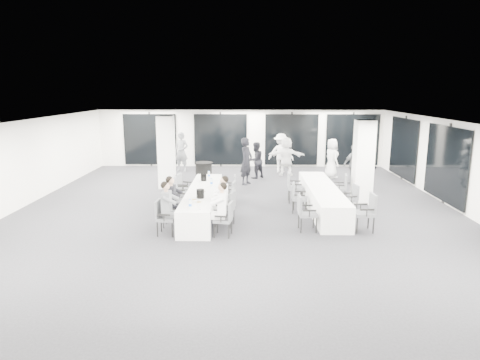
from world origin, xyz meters
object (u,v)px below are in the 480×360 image
object	(u,v)px
chair_main_left_far	(183,186)
chair_side_right_near	(367,210)
chair_side_right_far	(342,186)
standing_guest_e	(332,156)
chair_side_left_mid	(297,196)
standing_guest_c	(281,151)
chair_main_left_second	(168,209)
standing_guest_d	(354,162)
chair_main_right_far	(231,186)
standing_guest_h	(367,163)
banquet_table_main	(203,202)
chair_main_left_fourth	(179,191)
standing_guest_b	(256,158)
banquet_table_side	(322,198)
chair_side_left_far	(293,185)
chair_main_right_second	(228,206)
ice_bucket_far	(204,178)
chair_side_left_near	(305,211)
chair_main_left_near	(163,215)
ice_bucket_near	(200,194)
standing_guest_f	(286,154)
chair_main_right_mid	(229,201)
chair_side_right_mid	(351,197)
chair_main_left_mid	(174,198)
chair_main_right_fourth	(230,194)
chair_main_right_near	(226,217)
standing_guest_g	(181,149)
cocktail_table	(204,175)
standing_guest_a	(246,158)

from	to	relation	value
chair_main_left_far	chair_side_right_near	xyz separation A→B (m)	(5.45, -3.08, 0.05)
chair_side_right_far	standing_guest_e	bearing A→B (deg)	4.00
chair_side_left_mid	standing_guest_c	world-z (taller)	standing_guest_c
chair_main_left_second	standing_guest_c	bearing A→B (deg)	156.55
chair_side_left_mid	standing_guest_d	distance (m)	4.94
chair_main_right_far	standing_guest_h	xyz separation A→B (m)	(5.17, 2.00, 0.50)
banquet_table_main	chair_main_left_fourth	distance (m)	1.09
standing_guest_b	standing_guest_e	distance (m)	3.31
chair_main_right_far	standing_guest_b	bearing A→B (deg)	-13.43
banquet_table_side	chair_side_left_far	world-z (taller)	chair_side_left_far
standing_guest_b	chair_main_right_second	bearing A→B (deg)	41.52
chair_main_left_far	standing_guest_b	distance (m)	4.75
ice_bucket_far	chair_side_left_mid	bearing A→B (deg)	-20.53
chair_side_left_near	chair_side_left_far	bearing A→B (deg)	177.93
chair_main_left_near	chair_main_right_second	distance (m)	1.83
ice_bucket_near	chair_main_left_fourth	bearing A→B (deg)	117.62
banquet_table_side	standing_guest_h	distance (m)	3.81
standing_guest_f	chair_main_right_mid	bearing A→B (deg)	78.46
chair_side_right_near	chair_side_right_mid	bearing A→B (deg)	-1.71
chair_main_left_mid	chair_main_right_far	xyz separation A→B (m)	(1.66, 1.79, -0.04)
banquet_table_side	chair_main_right_fourth	world-z (taller)	chair_main_right_fourth
chair_main_left_far	chair_main_right_near	size ratio (longest dim) A/B	1.04
chair_main_left_fourth	ice_bucket_near	world-z (taller)	ice_bucket_near
chair_main_right_near	standing_guest_f	distance (m)	8.45
standing_guest_g	ice_bucket_far	size ratio (longest dim) A/B	9.10
chair_main_left_far	chair_side_left_mid	size ratio (longest dim) A/B	1.02
chair_main_left_far	chair_side_right_mid	bearing A→B (deg)	86.67
chair_main_left_mid	chair_main_left_fourth	bearing A→B (deg)	-169.82
chair_side_right_near	chair_side_right_mid	xyz separation A→B (m)	(-0.01, 1.71, -0.08)
chair_main_left_near	chair_main_left_mid	size ratio (longest dim) A/B	0.97
chair_main_right_near	chair_side_left_far	world-z (taller)	chair_side_left_far
chair_main_right_second	chair_main_right_far	distance (m)	2.80
cocktail_table	chair_main_left_fourth	bearing A→B (deg)	-100.16
chair_main_left_fourth	standing_guest_a	bearing A→B (deg)	152.12
standing_guest_f	chair_side_right_mid	bearing A→B (deg)	112.17
cocktail_table	chair_side_left_near	world-z (taller)	cocktail_table
chair_main_left_near	chair_side_left_mid	distance (m)	4.36
chair_side_left_far	chair_side_right_mid	distance (m)	2.14
chair_main_left_mid	chair_side_right_near	bearing A→B (deg)	85.85
cocktail_table	standing_guest_g	xyz separation A→B (m)	(-1.39, 3.44, 0.53)
cocktail_table	standing_guest_b	world-z (taller)	standing_guest_b
banquet_table_main	cocktail_table	bearing A→B (deg)	95.18
chair_main_right_fourth	chair_side_left_mid	bearing A→B (deg)	-88.35
chair_side_left_far	standing_guest_b	xyz separation A→B (m)	(-1.20, 4.01, 0.30)
banquet_table_side	chair_main_right_mid	size ratio (longest dim) A/B	5.74
chair_main_right_fourth	chair_side_right_mid	world-z (taller)	same
chair_side_right_mid	chair_main_left_second	bearing A→B (deg)	96.92
chair_main_right_second	chair_side_right_mid	world-z (taller)	chair_main_right_second
standing_guest_a	standing_guest_g	bearing A→B (deg)	72.52
chair_side_left_near	standing_guest_f	xyz separation A→B (m)	(0.17, 7.65, 0.42)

